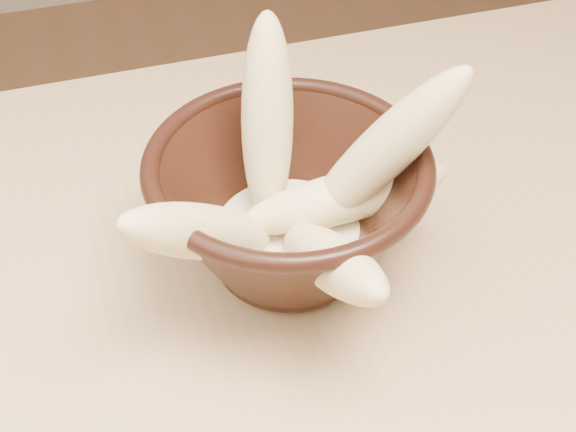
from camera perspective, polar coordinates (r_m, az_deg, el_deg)
The scene contains 7 objects.
bowl at distance 0.51m, azimuth -0.00°, elevation 0.69°, with size 0.18×0.18×0.10m.
milk_puddle at distance 0.53m, azimuth 0.00°, elevation -1.24°, with size 0.10×0.10×0.01m, color #FAEBC9.
banana_upright at distance 0.51m, azimuth -1.49°, elevation 6.84°, with size 0.03×0.03×0.14m, color #E2CD85.
banana_left at distance 0.47m, azimuth -6.18°, elevation -1.12°, with size 0.03×0.03×0.13m, color #E2CD85.
banana_right at distance 0.49m, azimuth 6.73°, elevation 4.50°, with size 0.03×0.03×0.15m, color #E2CD85.
banana_across at distance 0.51m, azimuth 4.10°, elevation 1.35°, with size 0.03×0.03×0.14m, color #E2CD85.
banana_front at distance 0.46m, azimuth 3.12°, elevation -3.28°, with size 0.03×0.03×0.13m, color #E2CD85.
Camera 1 is at (-0.34, -0.24, 1.15)m, focal length 50.00 mm.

